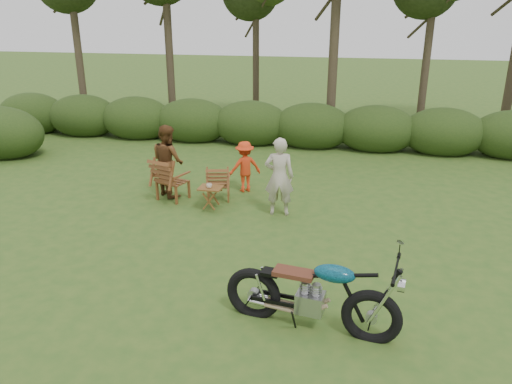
% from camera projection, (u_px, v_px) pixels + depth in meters
% --- Properties ---
extents(ground, '(80.00, 80.00, 0.00)m').
position_uv_depth(ground, '(255.00, 291.00, 7.87)').
color(ground, '#2E511B').
rests_on(ground, ground).
extents(tree_line, '(22.52, 11.62, 8.14)m').
position_uv_depth(tree_line, '(335.00, 21.00, 15.40)').
color(tree_line, '#33291B').
rests_on(tree_line, ground).
extents(motorcycle, '(2.45, 1.24, 1.34)m').
position_uv_depth(motorcycle, '(309.00, 326.00, 7.00)').
color(motorcycle, '#0B7191').
rests_on(motorcycle, ground).
extents(lawn_chair_right, '(0.70, 0.70, 0.85)m').
position_uv_depth(lawn_chair_right, '(219.00, 199.00, 11.62)').
color(lawn_chair_right, brown).
rests_on(lawn_chair_right, ground).
extents(lawn_chair_left, '(0.89, 0.89, 1.02)m').
position_uv_depth(lawn_chair_left, '(174.00, 199.00, 11.65)').
color(lawn_chair_left, brown).
rests_on(lawn_chair_left, ground).
extents(side_table, '(0.53, 0.45, 0.54)m').
position_uv_depth(side_table, '(211.00, 199.00, 10.92)').
color(side_table, '#5C3517').
rests_on(side_table, ground).
extents(cup, '(0.16, 0.16, 0.10)m').
position_uv_depth(cup, '(209.00, 186.00, 10.77)').
color(cup, beige).
rests_on(cup, side_table).
extents(adult_a, '(0.66, 0.48, 1.70)m').
position_uv_depth(adult_a, '(279.00, 214.00, 10.80)').
color(adult_a, '#BAAE99').
rests_on(adult_a, ground).
extents(adult_b, '(1.04, 1.02, 1.69)m').
position_uv_depth(adult_b, '(170.00, 194.00, 11.93)').
color(adult_b, '#593419').
rests_on(adult_b, ground).
extents(child, '(0.92, 0.81, 1.24)m').
position_uv_depth(child, '(245.00, 191.00, 12.16)').
color(child, red).
rests_on(child, ground).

